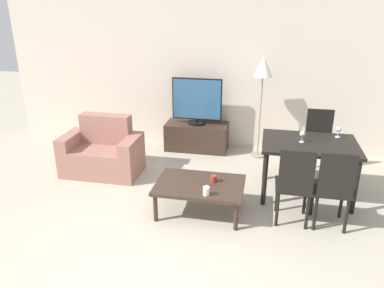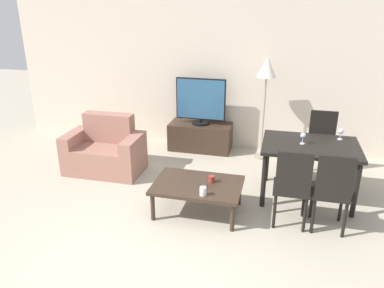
# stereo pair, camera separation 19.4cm
# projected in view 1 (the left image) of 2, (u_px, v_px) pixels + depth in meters

# --- Properties ---
(ground_plane) EXTENTS (18.00, 18.00, 0.00)m
(ground_plane) POSITION_uv_depth(u_px,v_px,m) (157.00, 272.00, 3.52)
(ground_plane) COLOR #B2A893
(wall_back) EXTENTS (7.22, 0.06, 2.70)m
(wall_back) POSITION_uv_depth(u_px,v_px,m) (213.00, 67.00, 6.17)
(wall_back) COLOR beige
(wall_back) RESTS_ON ground_plane
(armchair) EXTENTS (1.11, 0.64, 0.83)m
(armchair) POSITION_uv_depth(u_px,v_px,m) (103.00, 153.00, 5.46)
(armchair) COLOR #9E6B5B
(armchair) RESTS_ON ground_plane
(tv_stand) EXTENTS (1.03, 0.48, 0.46)m
(tv_stand) POSITION_uv_depth(u_px,v_px,m) (197.00, 136.00, 6.34)
(tv_stand) COLOR #38281E
(tv_stand) RESTS_ON ground_plane
(tv) EXTENTS (0.82, 0.29, 0.76)m
(tv) POSITION_uv_depth(u_px,v_px,m) (197.00, 101.00, 6.12)
(tv) COLOR black
(tv) RESTS_ON tv_stand
(coffee_table) EXTENTS (1.03, 0.71, 0.38)m
(coffee_table) POSITION_uv_depth(u_px,v_px,m) (200.00, 187.00, 4.41)
(coffee_table) COLOR #38281E
(coffee_table) RESTS_ON ground_plane
(dining_table) EXTENTS (1.17, 0.85, 0.74)m
(dining_table) POSITION_uv_depth(u_px,v_px,m) (309.00, 149.00, 4.70)
(dining_table) COLOR black
(dining_table) RESTS_ON ground_plane
(dining_chair_near) EXTENTS (0.40, 0.40, 0.94)m
(dining_chair_near) POSITION_uv_depth(u_px,v_px,m) (295.00, 183.00, 4.11)
(dining_chair_near) COLOR black
(dining_chair_near) RESTS_ON ground_plane
(dining_chair_far) EXTENTS (0.40, 0.40, 0.94)m
(dining_chair_far) POSITION_uv_depth(u_px,v_px,m) (319.00, 139.00, 5.37)
(dining_chair_far) COLOR black
(dining_chair_far) RESTS_ON ground_plane
(dining_chair_near_right) EXTENTS (0.40, 0.40, 0.94)m
(dining_chair_near_right) POSITION_uv_depth(u_px,v_px,m) (334.00, 186.00, 4.03)
(dining_chair_near_right) COLOR black
(dining_chair_near_right) RESTS_ON ground_plane
(floor_lamp) EXTENTS (0.29, 0.29, 1.61)m
(floor_lamp) POSITION_uv_depth(u_px,v_px,m) (263.00, 72.00, 5.65)
(floor_lamp) COLOR gray
(floor_lamp) RESTS_ON ground_plane
(remote_primary) EXTENTS (0.04, 0.15, 0.02)m
(remote_primary) POSITION_uv_depth(u_px,v_px,m) (206.00, 188.00, 4.28)
(remote_primary) COLOR #38383D
(remote_primary) RESTS_ON coffee_table
(cup_white_near) EXTENTS (0.08, 0.08, 0.08)m
(cup_white_near) POSITION_uv_depth(u_px,v_px,m) (214.00, 179.00, 4.43)
(cup_white_near) COLOR maroon
(cup_white_near) RESTS_ON coffee_table
(cup_colored_far) EXTENTS (0.08, 0.08, 0.10)m
(cup_colored_far) POSITION_uv_depth(u_px,v_px,m) (206.00, 191.00, 4.13)
(cup_colored_far) COLOR white
(cup_colored_far) RESTS_ON coffee_table
(wine_glass_left) EXTENTS (0.07, 0.07, 0.15)m
(wine_glass_left) POSITION_uv_depth(u_px,v_px,m) (339.00, 130.00, 4.80)
(wine_glass_left) COLOR silver
(wine_glass_left) RESTS_ON dining_table
(wine_glass_center) EXTENTS (0.07, 0.07, 0.15)m
(wine_glass_center) POSITION_uv_depth(u_px,v_px,m) (302.00, 135.00, 4.63)
(wine_glass_center) COLOR silver
(wine_glass_center) RESTS_ON dining_table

